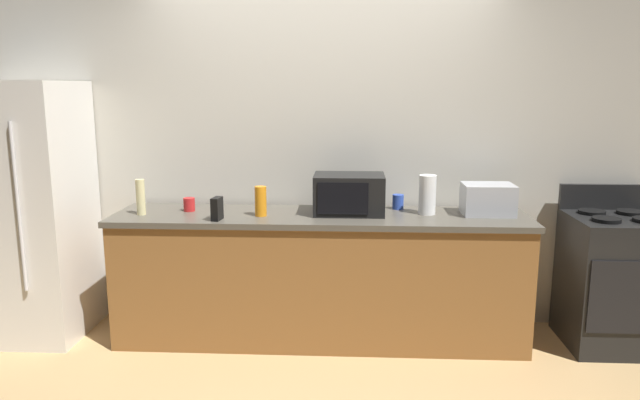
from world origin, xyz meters
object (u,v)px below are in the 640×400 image
paper_towel_roll (427,195)px  bottle_hand_soap (141,197)px  toaster_oven (488,199)px  mug_red (189,204)px  stove_range (613,280)px  microwave (349,194)px  bottle_dish_soap (261,201)px  mug_blue (398,202)px  cordless_phone (217,209)px  refrigerator (29,211)px

paper_towel_roll → bottle_hand_soap: paper_towel_roll is taller
toaster_oven → mug_red: toaster_oven is taller
bottle_hand_soap → toaster_oven: bearing=3.2°
stove_range → paper_towel_roll: bearing=177.7°
microwave → bottle_dish_soap: bearing=-168.8°
paper_towel_roll → mug_red: (-1.66, 0.01, -0.09)m
stove_range → mug_blue: size_ratio=10.29×
stove_range → mug_red: (-2.92, 0.06, 0.49)m
paper_towel_roll → cordless_phone: bearing=-169.5°
refrigerator → stove_range: (4.05, 0.00, -0.44)m
bottle_hand_soap → mug_red: bottle_hand_soap is taller
toaster_oven → bottle_dish_soap: 1.55m
cordless_phone → mug_red: 0.37m
stove_range → cordless_phone: size_ratio=7.20×
toaster_oven → mug_blue: size_ratio=3.24×
refrigerator → microwave: refrigerator is taller
refrigerator → bottle_dish_soap: refrigerator is taller
stove_range → cordless_phone: (-2.66, -0.21, 0.51)m
stove_range → toaster_oven: toaster_oven is taller
toaster_oven → refrigerator: bearing=-178.9°
stove_range → mug_red: 2.96m
toaster_oven → microwave: bearing=-179.3°
microwave → paper_towel_roll: (0.53, 0.00, 0.00)m
cordless_phone → bottle_dish_soap: (0.27, 0.14, 0.03)m
refrigerator → bottle_dish_soap: bearing=-2.4°
stove_range → microwave: size_ratio=2.25×
toaster_oven → bottle_hand_soap: bottle_hand_soap is taller
stove_range → bottle_dish_soap: 2.46m
refrigerator → cordless_phone: refrigerator is taller
cordless_phone → mug_red: size_ratio=1.60×
bottle_dish_soap → mug_blue: (0.94, 0.28, -0.05)m
toaster_oven → paper_towel_roll: (-0.41, -0.01, 0.03)m
microwave → mug_blue: 0.39m
refrigerator → mug_blue: (2.60, 0.21, 0.05)m
microwave → refrigerator: bearing=-178.8°
refrigerator → mug_red: refrigerator is taller
refrigerator → toaster_oven: bearing=1.1°
refrigerator → toaster_oven: (3.19, 0.06, 0.10)m
bottle_dish_soap → mug_red: size_ratio=2.16×
mug_blue → mug_red: (-1.47, -0.15, -0.01)m
stove_range → mug_blue: bearing=171.9°
paper_towel_roll → refrigerator: bearing=-179.0°
toaster_oven → mug_red: 2.07m
refrigerator → stove_range: refrigerator is taller
stove_range → toaster_oven: 1.02m
microwave → cordless_phone: 0.90m
bottle_dish_soap → mug_blue: size_ratio=1.93×
bottle_dish_soap → paper_towel_roll: bearing=6.1°
bottle_dish_soap → mug_red: bearing=166.1°
refrigerator → stove_range: size_ratio=1.67×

